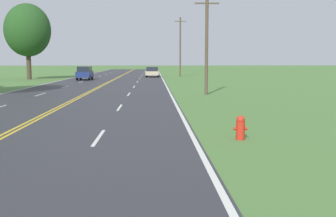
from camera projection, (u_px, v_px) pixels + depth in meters
The scene contains 6 objects.
fire_hydrant at pixel (240, 127), 13.82m from camera, with size 0.45×0.29×0.80m.
utility_pole_midground at pixel (207, 43), 31.36m from camera, with size 1.80×0.24×7.36m.
utility_pole_far at pixel (180, 46), 65.05m from camera, with size 1.80×0.24×9.11m.
tree_mid_treeline at pixel (28, 30), 55.81m from camera, with size 6.07×6.07×10.03m.
car_dark_blue_suv_approaching at pixel (85, 73), 54.83m from camera, with size 1.77×3.92×1.77m.
car_champagne_suv_mid_near at pixel (152, 72), 64.24m from camera, with size 2.08×4.12×1.55m.
Camera 1 is at (5.17, 2.45, 2.62)m, focal length 45.00 mm.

